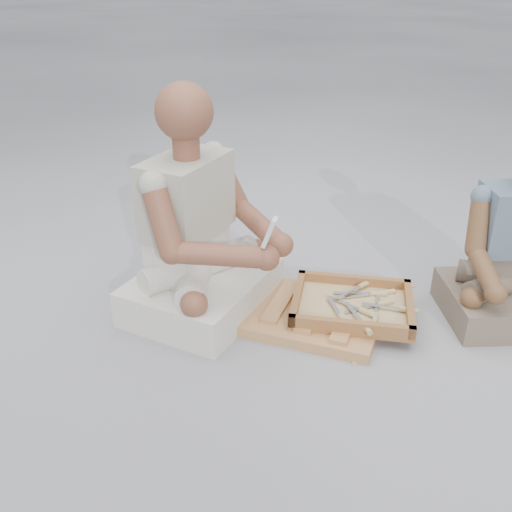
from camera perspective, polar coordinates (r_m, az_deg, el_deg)
The scene contains 22 objects.
ground at distance 2.21m, azimuth 0.29°, elevation -8.77°, with size 60.00×60.00×0.00m, color #A3A4A9.
carved_panel at distance 2.36m, azimuth 4.21°, elevation -5.62°, with size 0.66×0.44×0.04m, color #B07C44.
tool_tray at distance 2.34m, azimuth 9.59°, elevation -4.93°, with size 0.57×0.51×0.06m.
chisel_0 at distance 2.43m, azimuth 11.63°, elevation -3.71°, with size 0.21×0.11×0.02m.
chisel_1 at distance 2.36m, azimuth 12.32°, elevation -4.72°, with size 0.15×0.18×0.02m.
chisel_2 at distance 2.44m, azimuth 12.48°, elevation -3.61°, with size 0.18×0.16×0.02m.
chisel_3 at distance 2.45m, azimuth 10.49°, elevation -2.95°, with size 0.10×0.21×0.02m.
chisel_4 at distance 2.28m, azimuth 11.86°, elevation -5.91°, with size 0.07×0.22×0.02m.
chisel_5 at distance 2.30m, azimuth 10.64°, elevation -5.41°, with size 0.22×0.07×0.02m.
chisel_6 at distance 2.23m, azimuth 8.56°, elevation -6.10°, with size 0.16×0.18×0.02m.
chisel_7 at distance 2.33m, azimuth 14.54°, elevation -5.19°, with size 0.22×0.06×0.02m.
chisel_8 at distance 2.20m, azimuth 10.73°, elevation -6.78°, with size 0.16×0.17×0.02m.
wood_chip_0 at distance 2.14m, azimuth 9.82°, elevation -10.53°, with size 0.02×0.01×0.00m, color tan.
wood_chip_1 at distance 2.60m, azimuth 6.68°, elevation -2.83°, with size 0.02×0.01×0.00m, color tan.
wood_chip_2 at distance 2.58m, azimuth 13.82°, elevation -3.87°, with size 0.02×0.01×0.00m, color tan.
wood_chip_3 at distance 2.44m, azimuth 9.24°, elevation -5.32°, with size 0.02×0.01×0.00m, color tan.
wood_chip_4 at distance 2.55m, azimuth 15.30°, elevation -4.43°, with size 0.02×0.01×0.00m, color tan.
wood_chip_5 at distance 2.57m, azimuth 10.97°, elevation -3.55°, with size 0.02×0.01×0.00m, color tan.
wood_chip_6 at distance 2.67m, azimuth 15.46°, elevation -2.91°, with size 0.02×0.01×0.00m, color tan.
wood_chip_7 at distance 2.65m, azimuth 4.49°, elevation -2.09°, with size 0.02×0.01×0.00m, color tan.
craftsman at distance 2.29m, azimuth -5.72°, elevation 1.69°, with size 0.62×0.60×0.93m.
mobile_phone at distance 2.03m, azimuth 1.36°, elevation 2.40°, with size 0.06×0.06×0.11m.
Camera 1 is at (0.84, -1.58, 1.30)m, focal length 40.00 mm.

